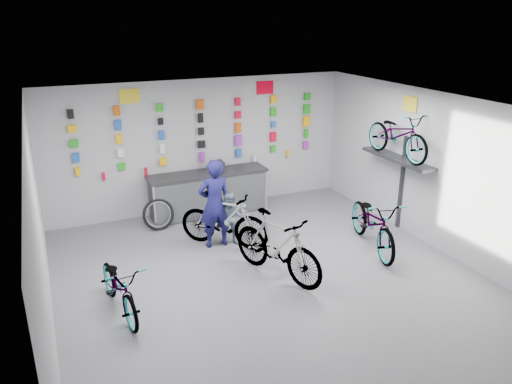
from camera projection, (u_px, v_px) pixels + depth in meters
name	position (u px, v px, depth m)	size (l,w,h in m)	color
floor	(277.00, 287.00, 8.41)	(8.00, 8.00, 0.00)	#4E4D52
ceiling	(280.00, 110.00, 7.39)	(8.00, 8.00, 0.00)	white
wall_back	(201.00, 146.00, 11.34)	(7.00, 7.00, 0.00)	#B0B0B2
wall_front	(475.00, 352.00, 4.46)	(7.00, 7.00, 0.00)	#B0B0B2
wall_left	(40.00, 243.00, 6.57)	(8.00, 8.00, 0.00)	#B0B0B2
wall_right	(448.00, 176.00, 9.23)	(8.00, 8.00, 0.00)	#B0B0B2
counter	(209.00, 194.00, 11.29)	(2.70, 0.66, 1.00)	black
merch_wall	(205.00, 132.00, 11.21)	(5.57, 0.08, 1.56)	#FFB005
wall_bracket	(398.00, 162.00, 10.21)	(0.39, 1.90, 2.00)	#333338
sign_left	(130.00, 96.00, 10.34)	(0.42, 0.02, 0.30)	yellow
sign_right	(265.00, 88.00, 11.52)	(0.42, 0.02, 0.30)	red
sign_side	(410.00, 104.00, 9.86)	(0.02, 0.40, 0.30)	yellow
bike_left	(119.00, 287.00, 7.56)	(0.59, 1.69, 0.89)	gray
bike_center	(277.00, 246.00, 8.54)	(0.56, 1.97, 1.18)	gray
bike_right	(373.00, 222.00, 9.61)	(0.73, 2.08, 1.09)	gray
bike_service	(224.00, 220.00, 9.70)	(0.52, 1.85, 1.11)	gray
bike_wall	(398.00, 135.00, 9.98)	(0.63, 1.80, 0.95)	gray
clerk	(215.00, 204.00, 9.61)	(0.65, 0.42, 1.77)	#141349
customer	(231.00, 219.00, 9.76)	(0.53, 0.41, 1.09)	slate
spare_wheel	(158.00, 214.00, 10.55)	(0.71, 0.32, 0.68)	black
register	(217.00, 166.00, 11.18)	(0.28, 0.30, 0.22)	black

